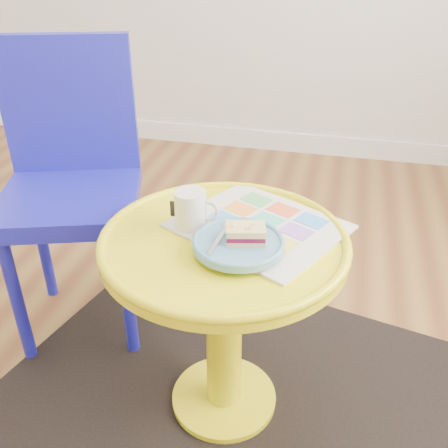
% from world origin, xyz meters
% --- Properties ---
extents(floor, '(4.00, 4.00, 0.00)m').
position_xyz_m(floor, '(0.00, 0.00, 0.00)').
color(floor, brown).
rests_on(floor, ground).
extents(rug, '(1.51, 1.36, 0.01)m').
position_xyz_m(rug, '(0.73, -0.01, 0.00)').
color(rug, black).
rests_on(rug, ground).
extents(side_table, '(0.59, 0.59, 0.56)m').
position_xyz_m(side_table, '(0.73, -0.01, 0.41)').
color(side_table, yellow).
rests_on(side_table, ground).
extents(chair, '(0.53, 0.53, 0.94)m').
position_xyz_m(chair, '(0.16, 0.30, 0.54)').
color(chair, '#1919A6').
rests_on(chair, ground).
extents(newspaper, '(0.48, 0.45, 0.01)m').
position_xyz_m(newspaper, '(0.80, 0.06, 0.57)').
color(newspaper, silver).
rests_on(newspaper, side_table).
extents(mug, '(0.11, 0.08, 0.10)m').
position_xyz_m(mug, '(0.64, 0.02, 0.62)').
color(mug, white).
rests_on(mug, side_table).
extents(plate, '(0.21, 0.21, 0.02)m').
position_xyz_m(plate, '(0.78, -0.06, 0.59)').
color(plate, teal).
rests_on(plate, newspaper).
extents(cake_slice, '(0.10, 0.08, 0.04)m').
position_xyz_m(cake_slice, '(0.79, -0.05, 0.61)').
color(cake_slice, '#D3BC8C').
rests_on(cake_slice, plate).
extents(fork, '(0.03, 0.14, 0.00)m').
position_xyz_m(fork, '(0.73, -0.05, 0.60)').
color(fork, silver).
rests_on(fork, plate).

